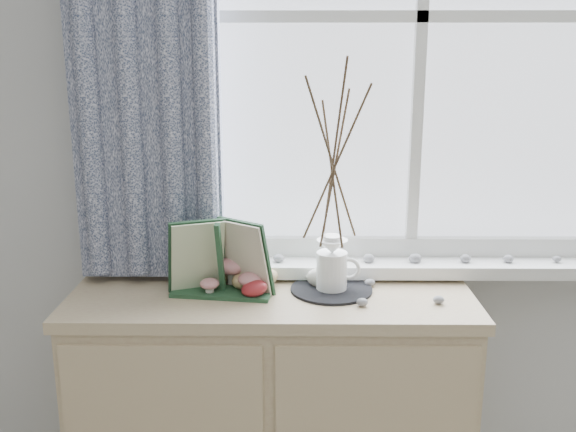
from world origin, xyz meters
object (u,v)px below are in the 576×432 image
at_px(sideboard, 272,420).
at_px(toadstool_cluster, 234,270).
at_px(botanical_book, 220,260).
at_px(twig_pitcher, 334,159).

distance_m(sideboard, toadstool_cluster, 0.50).
bearing_deg(sideboard, botanical_book, -165.15).
relative_size(botanical_book, twig_pitcher, 0.49).
xyz_separation_m(botanical_book, twig_pitcher, (0.33, 0.06, 0.28)).
xyz_separation_m(toadstool_cluster, twig_pitcher, (0.29, -0.01, 0.34)).
bearing_deg(twig_pitcher, sideboard, -164.81).
bearing_deg(botanical_book, twig_pitcher, 18.78).
height_order(botanical_book, twig_pitcher, twig_pitcher).
bearing_deg(toadstool_cluster, twig_pitcher, -2.17).
relative_size(sideboard, twig_pitcher, 1.72).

